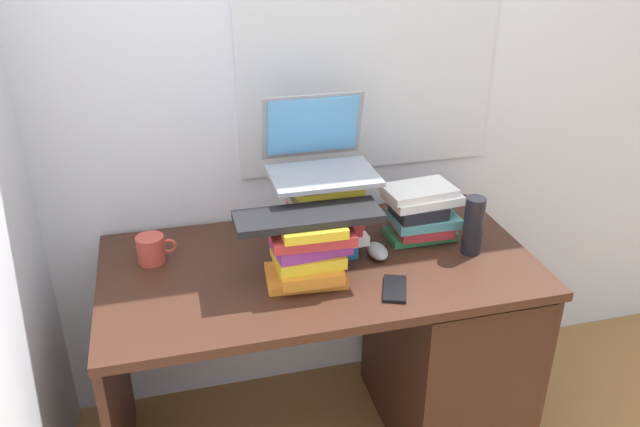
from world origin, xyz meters
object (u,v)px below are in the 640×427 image
object	(u,v)px
computer_mouse	(377,251)
cell_phone	(395,289)
book_stack_tall	(324,217)
laptop	(319,154)
book_stack_side	(421,212)
keyboard	(308,216)
water_bottle	(473,226)
book_stack_keyboard_riser	(309,250)
desk	(416,338)
mug	(151,249)

from	to	relation	value
computer_mouse	cell_phone	distance (m)	0.20
book_stack_tall	laptop	bearing A→B (deg)	93.55
book_stack_side	keyboard	distance (m)	0.46
laptop	computer_mouse	xyz separation A→B (m)	(0.16, -0.13, -0.29)
book_stack_tall	cell_phone	xyz separation A→B (m)	(0.14, -0.27, -0.12)
keyboard	cell_phone	bearing A→B (deg)	-27.81
water_bottle	computer_mouse	bearing A→B (deg)	170.56
book_stack_tall	book_stack_keyboard_riser	distance (m)	0.18
book_stack_tall	book_stack_side	xyz separation A→B (m)	(0.33, 0.01, -0.03)
book_stack_tall	laptop	world-z (taller)	laptop
book_stack_keyboard_riser	water_bottle	xyz separation A→B (m)	(0.54, 0.03, -0.00)
book_stack_keyboard_riser	computer_mouse	bearing A→B (deg)	17.66
desk	book_stack_side	bearing A→B (deg)	74.58
book_stack_side	water_bottle	world-z (taller)	water_bottle
desk	keyboard	size ratio (longest dim) A/B	3.18
book_stack_side	laptop	size ratio (longest dim) A/B	0.79
water_bottle	cell_phone	world-z (taller)	water_bottle
keyboard	mug	distance (m)	0.52
desk	cell_phone	size ratio (longest dim) A/B	9.83
mug	desk	bearing A→B (deg)	-10.80
computer_mouse	cell_phone	world-z (taller)	computer_mouse
book_stack_tall	computer_mouse	xyz separation A→B (m)	(0.15, -0.07, -0.10)
desk	water_bottle	bearing A→B (deg)	-12.32
book_stack_keyboard_riser	water_bottle	bearing A→B (deg)	2.89
mug	water_bottle	xyz separation A→B (m)	(0.99, -0.19, 0.05)
book_stack_tall	keyboard	world-z (taller)	book_stack_tall
laptop	mug	bearing A→B (deg)	178.88
water_bottle	laptop	bearing A→B (deg)	158.19
computer_mouse	water_bottle	distance (m)	0.31
book_stack_keyboard_riser	computer_mouse	distance (m)	0.26
book_stack_side	laptop	distance (m)	0.40
keyboard	water_bottle	world-z (taller)	keyboard
book_stack_side	book_stack_tall	bearing A→B (deg)	-178.11
desk	water_bottle	distance (m)	0.46
laptop	computer_mouse	world-z (taller)	laptop
desk	keyboard	distance (m)	0.67
keyboard	book_stack_tall	bearing A→B (deg)	60.24
book_stack_tall	keyboard	xyz separation A→B (m)	(-0.09, -0.15, 0.09)
mug	water_bottle	distance (m)	1.01
mug	cell_phone	size ratio (longest dim) A/B	0.90
book_stack_side	water_bottle	xyz separation A→B (m)	(0.12, -0.14, 0.00)
keyboard	cell_phone	distance (m)	0.33
laptop	water_bottle	distance (m)	0.53
computer_mouse	desk	bearing A→B (deg)	-6.50
keyboard	cell_phone	xyz separation A→B (m)	(0.23, -0.12, -0.20)
desk	laptop	xyz separation A→B (m)	(-0.31, 0.15, 0.65)
book_stack_tall	mug	size ratio (longest dim) A/B	2.13
desk	laptop	size ratio (longest dim) A/B	4.16
book_stack_keyboard_riser	desk	bearing A→B (deg)	8.71
laptop	mug	size ratio (longest dim) A/B	2.64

